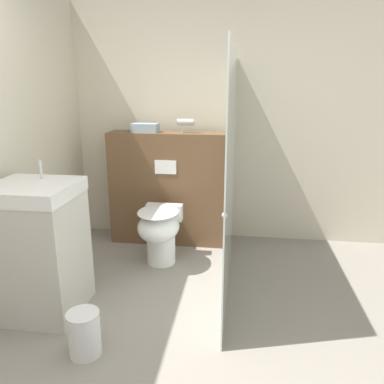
{
  "coord_description": "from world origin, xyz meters",
  "views": [
    {
      "loc": [
        0.48,
        -1.62,
        1.65
      ],
      "look_at": [
        0.06,
        1.43,
        0.78
      ],
      "focal_mm": 35.0,
      "sensor_mm": 36.0,
      "label": 1
    }
  ],
  "objects_px": {
    "toilet": "(160,231)",
    "hair_drier": "(186,123)",
    "waste_bin": "(84,334)",
    "sink_vanity": "(39,249)"
  },
  "relations": [
    {
      "from": "waste_bin",
      "to": "sink_vanity",
      "type": "bearing_deg",
      "value": 139.59
    },
    {
      "from": "sink_vanity",
      "to": "hair_drier",
      "type": "distance_m",
      "value": 1.86
    },
    {
      "from": "toilet",
      "to": "hair_drier",
      "type": "bearing_deg",
      "value": 73.6
    },
    {
      "from": "toilet",
      "to": "hair_drier",
      "type": "relative_size",
      "value": 2.8
    },
    {
      "from": "toilet",
      "to": "sink_vanity",
      "type": "relative_size",
      "value": 0.49
    },
    {
      "from": "toilet",
      "to": "hair_drier",
      "type": "distance_m",
      "value": 1.12
    },
    {
      "from": "hair_drier",
      "to": "waste_bin",
      "type": "distance_m",
      "value": 2.22
    },
    {
      "from": "toilet",
      "to": "sink_vanity",
      "type": "height_order",
      "value": "sink_vanity"
    },
    {
      "from": "waste_bin",
      "to": "hair_drier",
      "type": "bearing_deg",
      "value": 78.79
    },
    {
      "from": "sink_vanity",
      "to": "waste_bin",
      "type": "distance_m",
      "value": 0.76
    }
  ]
}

